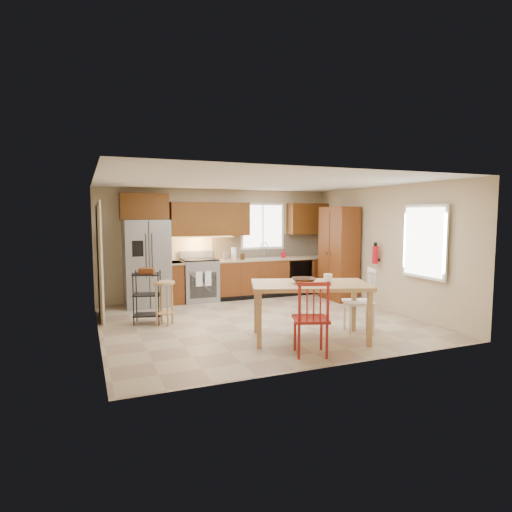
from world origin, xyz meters
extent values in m
plane|color=tan|center=(0.00, 0.00, 0.00)|extent=(5.50, 5.50, 0.00)
cube|color=silver|center=(0.00, 0.00, 2.50)|extent=(5.50, 5.00, 0.02)
cube|color=#CCB793|center=(0.00, 2.50, 1.25)|extent=(5.50, 0.02, 2.50)
cube|color=#CCB793|center=(0.00, -2.50, 1.25)|extent=(5.50, 0.02, 2.50)
cube|color=#CCB793|center=(-2.75, 0.00, 1.25)|extent=(0.02, 5.00, 2.50)
cube|color=#CCB793|center=(2.75, 0.00, 1.25)|extent=(0.02, 5.00, 2.50)
cube|color=gray|center=(-1.70, 2.12, 0.91)|extent=(0.92, 0.75, 1.82)
cube|color=gray|center=(-0.55, 2.19, 0.46)|extent=(0.76, 0.63, 0.92)
cube|color=brown|center=(-1.10, 2.20, 0.45)|extent=(0.30, 0.60, 0.90)
cube|color=brown|center=(1.29, 2.20, 0.45)|extent=(2.92, 0.60, 0.90)
cube|color=black|center=(1.85, 1.91, 0.45)|extent=(0.60, 0.02, 0.78)
cube|color=#C7B596|center=(1.29, 2.48, 1.18)|extent=(2.92, 0.03, 0.55)
cube|color=#592F0E|center=(-1.70, 2.33, 2.10)|extent=(1.00, 0.35, 0.55)
cube|color=#592F0E|center=(-0.25, 2.33, 1.83)|extent=(1.80, 0.35, 0.75)
cube|color=#592F0E|center=(2.25, 2.33, 1.83)|extent=(1.00, 0.35, 0.75)
cube|color=white|center=(1.10, 2.48, 1.65)|extent=(1.12, 0.04, 1.12)
cube|color=gray|center=(1.10, 2.20, 0.86)|extent=(0.62, 0.46, 0.16)
cube|color=#FFBF66|center=(-0.55, 2.30, 1.43)|extent=(1.60, 0.30, 0.01)
imported|color=red|center=(1.48, 2.10, 1.00)|extent=(0.09, 0.09, 0.19)
cylinder|color=white|center=(0.25, 2.15, 1.04)|extent=(0.12, 0.12, 0.28)
cylinder|color=gray|center=(0.05, 2.15, 0.99)|extent=(0.11, 0.11, 0.18)
cylinder|color=#482713|center=(0.45, 2.12, 0.97)|extent=(0.10, 0.10, 0.14)
cube|color=brown|center=(2.43, 1.20, 1.05)|extent=(0.50, 0.95, 2.10)
cylinder|color=red|center=(2.63, 0.15, 1.10)|extent=(0.12, 0.12, 0.36)
cube|color=white|center=(2.68, -1.15, 1.45)|extent=(0.04, 1.02, 1.32)
cube|color=#8C7A59|center=(-2.67, 1.30, 1.05)|extent=(0.04, 0.95, 2.10)
imported|color=#482713|center=(0.16, -1.33, 0.87)|extent=(0.46, 0.46, 0.09)
cylinder|color=white|center=(0.66, -1.22, 0.91)|extent=(0.19, 0.19, 0.17)
camera|label=1|loc=(-2.94, -7.02, 1.93)|focal=30.00mm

